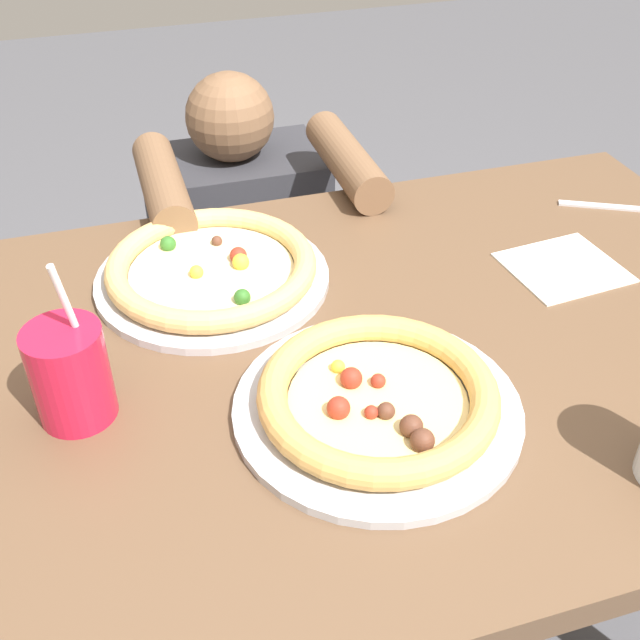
{
  "coord_description": "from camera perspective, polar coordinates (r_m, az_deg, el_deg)",
  "views": [
    {
      "loc": [
        -0.3,
        -0.73,
        1.39
      ],
      "look_at": [
        -0.06,
        0.03,
        0.78
      ],
      "focal_mm": 43.55,
      "sensor_mm": 36.0,
      "label": 1
    }
  ],
  "objects": [
    {
      "name": "pizza_near",
      "position": [
        0.9,
        4.26,
        -5.81
      ],
      "size": [
        0.34,
        0.34,
        0.05
      ],
      "color": "#B7B7BC",
      "rests_on": "dining_table"
    },
    {
      "name": "pizza_far",
      "position": [
        1.12,
        -7.94,
        3.67
      ],
      "size": [
        0.34,
        0.34,
        0.04
      ],
      "color": "#B7B7BC",
      "rests_on": "dining_table"
    },
    {
      "name": "fork",
      "position": [
        1.4,
        21.67,
        7.64
      ],
      "size": [
        0.19,
        0.11,
        0.0
      ],
      "color": "silver",
      "rests_on": "dining_table"
    },
    {
      "name": "drink_cup_colored",
      "position": [
        0.92,
        -17.88,
        -3.78
      ],
      "size": [
        0.09,
        0.09,
        0.21
      ],
      "color": "red",
      "rests_on": "dining_table"
    },
    {
      "name": "diner_seated",
      "position": [
        1.73,
        -5.67,
        2.55
      ],
      "size": [
        0.39,
        0.51,
        0.88
      ],
      "color": "#333847",
      "rests_on": "ground"
    },
    {
      "name": "dining_table",
      "position": [
        1.09,
        3.74,
        -6.45
      ],
      "size": [
        1.24,
        0.83,
        0.75
      ],
      "color": "brown",
      "rests_on": "ground"
    },
    {
      "name": "paper_napkin",
      "position": [
        1.21,
        17.45,
        3.71
      ],
      "size": [
        0.17,
        0.16,
        0.0
      ],
      "primitive_type": "cube",
      "rotation": [
        0.0,
        0.0,
        0.09
      ],
      "color": "white",
      "rests_on": "dining_table"
    }
  ]
}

